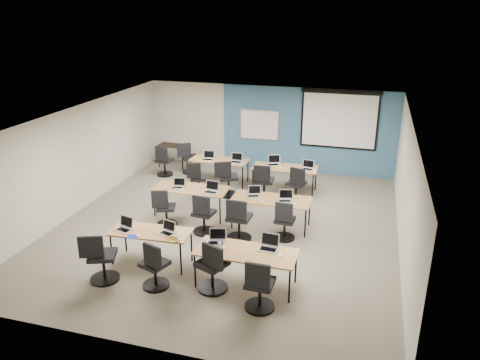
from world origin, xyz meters
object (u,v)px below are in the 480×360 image
(laptop_2, at_px, (216,239))
(task_chair_8, at_px, (197,181))
(laptop_5, at_px, (211,189))
(laptop_4, at_px, (178,185))
(spare_chair_a, at_px, (189,160))
(training_table_back_right, at_px, (285,169))
(whiteboard, at_px, (259,125))
(training_table_mid_right, at_px, (271,201))
(spare_chair_b, at_px, (164,163))
(training_table_front_left, at_px, (151,233))
(training_table_back_left, at_px, (219,161))
(laptop_6, at_px, (254,193))
(laptop_10, at_px, (273,162))
(task_chair_0, at_px, (101,261))
(laptop_11, at_px, (308,167))
(task_chair_3, at_px, (259,289))
(task_chair_10, at_px, (264,185))
(task_chair_7, at_px, (284,224))
(laptop_8, at_px, (208,157))
(task_chair_5, at_px, (203,217))
(laptop_7, at_px, (285,198))
(task_chair_11, at_px, (296,187))
(laptop_9, at_px, (236,160))
(task_chair_4, at_px, (165,211))
(task_chair_9, at_px, (227,181))
(task_chair_1, at_px, (155,269))
(projector_screen, at_px, (339,117))
(training_table_front_right, at_px, (246,253))
(laptop_1, at_px, (167,230))
(laptop_3, at_px, (269,245))
(utility_table, at_px, (173,148))
(laptop_0, at_px, (125,226))

(laptop_2, bearing_deg, task_chair_8, 98.72)
(laptop_2, relative_size, laptop_5, 0.96)
(laptop_4, xyz_separation_m, spare_chair_a, (-0.93, 2.98, -0.37))
(training_table_back_right, bearing_deg, whiteboard, 120.74)
(laptop_4, relative_size, task_chair_8, 0.31)
(training_table_mid_right, xyz_separation_m, spare_chair_b, (-4.01, 2.61, -0.28))
(spare_chair_b, bearing_deg, whiteboard, 34.56)
(training_table_front_left, xyz_separation_m, laptop_4, (-0.42, 2.43, 0.11))
(training_table_back_left, bearing_deg, laptop_2, -70.22)
(laptop_4, height_order, laptop_6, laptop_6)
(training_table_front_left, distance_m, laptop_10, 5.10)
(laptop_10, bearing_deg, task_chair_0, -129.74)
(training_table_back_right, distance_m, laptop_11, 0.66)
(task_chair_3, distance_m, task_chair_10, 5.02)
(task_chair_7, height_order, laptop_8, laptop_8)
(task_chair_5, distance_m, laptop_11, 3.76)
(training_table_back_right, xyz_separation_m, laptop_7, (0.47, -2.37, 0.11))
(task_chair_0, xyz_separation_m, task_chair_11, (2.96, 5.00, -0.02))
(laptop_8, bearing_deg, laptop_10, -4.56)
(laptop_9, bearing_deg, task_chair_0, -100.85)
(task_chair_4, xyz_separation_m, task_chair_9, (0.88, 2.24, 0.04))
(laptop_6, height_order, laptop_10, laptop_10)
(task_chair_0, height_order, task_chair_1, task_chair_0)
(training_table_back_right, relative_size, task_chair_0, 1.75)
(projector_screen, distance_m, training_table_mid_right, 4.49)
(task_chair_3, relative_size, task_chair_10, 0.98)
(training_table_front_right, relative_size, task_chair_0, 1.85)
(task_chair_4, xyz_separation_m, task_chair_5, (1.04, -0.13, 0.02))
(training_table_front_left, bearing_deg, spare_chair_a, 100.45)
(laptop_1, relative_size, laptop_3, 0.85)
(task_chair_1, relative_size, laptop_8, 2.95)
(task_chair_3, distance_m, laptop_6, 3.53)
(task_chair_1, height_order, spare_chair_b, task_chair_1)
(projector_screen, xyz_separation_m, task_chair_9, (-2.77, -2.59, -1.45))
(task_chair_10, bearing_deg, utility_table, 147.44)
(laptop_0, distance_m, laptop_4, 2.50)
(whiteboard, relative_size, task_chair_9, 1.22)
(task_chair_1, distance_m, laptop_7, 3.71)
(laptop_3, relative_size, laptop_6, 1.17)
(laptop_5, bearing_deg, task_chair_4, -137.64)
(training_table_mid_right, height_order, task_chair_9, task_chair_9)
(laptop_11, relative_size, task_chair_11, 0.32)
(task_chair_8, relative_size, laptop_10, 2.73)
(task_chair_8, xyz_separation_m, task_chair_11, (2.77, 0.29, 0.01))
(laptop_2, bearing_deg, task_chair_9, 87.35)
(laptop_4, bearing_deg, task_chair_4, -107.44)
(spare_chair_a, bearing_deg, task_chair_4, -110.78)
(laptop_3, xyz_separation_m, laptop_7, (-0.14, 2.37, -0.00))
(laptop_3, bearing_deg, task_chair_0, -160.30)
(task_chair_1, bearing_deg, spare_chair_b, 132.65)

